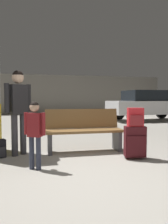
{
  "coord_description": "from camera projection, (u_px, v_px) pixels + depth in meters",
  "views": [
    {
      "loc": [
        -0.81,
        -2.81,
        1.12
      ],
      "look_at": [
        0.17,
        1.3,
        0.85
      ],
      "focal_mm": 34.56,
      "sensor_mm": 36.0,
      "label": 1
    }
  ],
  "objects": [
    {
      "name": "adult",
      "position": [
        18.0,
        103.0,
        4.19
      ],
      "size": [
        0.49,
        0.36,
        1.66
      ],
      "color": "#38383D",
      "rests_on": "ground_plane"
    },
    {
      "name": "garage_back_wall",
      "position": [
        44.0,
        94.0,
        15.38
      ],
      "size": [
        18.0,
        0.12,
        2.8
      ],
      "primitive_type": "cube",
      "color": "gray",
      "rests_on": "ground_plane"
    },
    {
      "name": "ground_plane",
      "position": [
        59.0,
        135.0,
        6.87
      ],
      "size": [
        18.0,
        18.0,
        0.1
      ],
      "primitive_type": "cube",
      "color": "gray"
    },
    {
      "name": "suitcase",
      "position": [
        135.0,
        142.0,
        3.97
      ],
      "size": [
        0.41,
        0.3,
        0.6
      ],
      "color": "#471419",
      "rests_on": "ground_plane"
    },
    {
      "name": "child",
      "position": [
        35.0,
        128.0,
        3.36
      ],
      "size": [
        0.32,
        0.27,
        1.07
      ],
      "color": "#33384C",
      "rests_on": "ground_plane"
    },
    {
      "name": "parked_car_side",
      "position": [
        148.0,
        105.0,
        10.88
      ],
      "size": [
        4.16,
        1.91,
        1.51
      ],
      "color": "silver",
      "rests_on": "ground_plane"
    },
    {
      "name": "bench",
      "position": [
        84.0,
        130.0,
        4.57
      ],
      "size": [
        1.61,
        0.57,
        0.89
      ],
      "color": "brown",
      "rests_on": "ground_plane"
    },
    {
      "name": "backpack_bright",
      "position": [
        135.0,
        117.0,
        3.94
      ],
      "size": [
        0.31,
        0.24,
        0.34
      ],
      "color": "red",
      "rests_on": "suitcase"
    }
  ]
}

